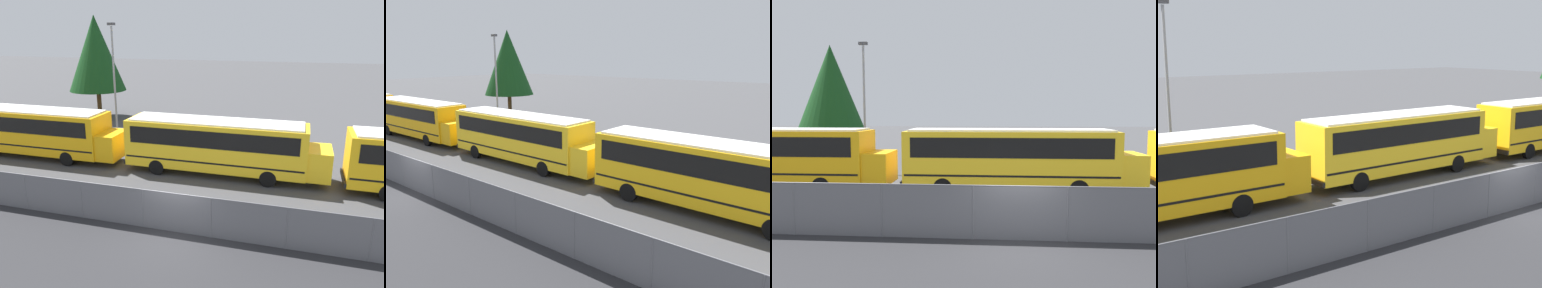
# 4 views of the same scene
# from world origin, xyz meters

# --- Properties ---
(ground_plane) EXTENTS (200.00, 200.00, 0.00)m
(ground_plane) POSITION_xyz_m (0.00, 0.00, 0.00)
(ground_plane) COLOR #424244
(fence) EXTENTS (101.12, 0.07, 1.83)m
(fence) POSITION_xyz_m (0.00, -0.00, 0.93)
(fence) COLOR #9EA0A5
(fence) RESTS_ON ground_plane
(school_bus_2) EXTENTS (12.10, 2.61, 3.33)m
(school_bus_2) POSITION_xyz_m (-12.54, 7.13, 1.96)
(school_bus_2) COLOR #EDA80F
(school_bus_2) RESTS_ON ground_plane
(school_bus_3) EXTENTS (12.10, 2.61, 3.33)m
(school_bus_3) POSITION_xyz_m (0.23, 7.32, 1.96)
(school_bus_3) COLOR yellow
(school_bus_3) RESTS_ON ground_plane
(light_pole) EXTENTS (0.60, 0.24, 9.02)m
(light_pole) POSITION_xyz_m (-9.82, 13.53, 4.90)
(light_pole) COLOR gray
(light_pole) RESTS_ON ground_plane
(tree_1) EXTENTS (5.50, 5.50, 9.91)m
(tree_1) POSITION_xyz_m (-14.75, 19.33, 6.33)
(tree_1) COLOR #51381E
(tree_1) RESTS_ON ground_plane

